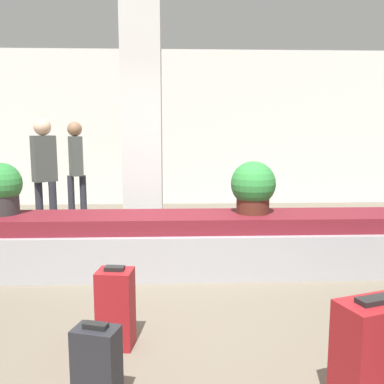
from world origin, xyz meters
TOP-DOWN VIEW (x-y plane):
  - ground_plane at (0.00, 0.00)m, footprint 18.00×18.00m
  - back_wall at (0.00, 5.83)m, footprint 18.00×0.06m
  - carousel at (0.00, 1.43)m, footprint 6.67×0.84m
  - pillar at (-0.62, 2.62)m, footprint 0.52×0.52m
  - suitcase_0 at (0.92, -1.05)m, footprint 0.46×0.37m
  - suitcase_2 at (-0.64, -0.98)m, footprint 0.29×0.23m
  - suitcase_4 at (-0.63, -0.26)m, footprint 0.28×0.24m
  - potted_plant_0 at (-2.12, 1.52)m, footprint 0.46×0.46m
  - potted_plant_1 at (0.69, 1.46)m, footprint 0.50×0.50m
  - traveler_0 at (-2.07, 2.98)m, footprint 0.36×0.34m
  - traveler_1 at (-1.83, 3.92)m, footprint 0.31×0.37m

SIDE VIEW (x-z plane):
  - ground_plane at x=0.00m, z-range 0.00..0.00m
  - suitcase_2 at x=-0.64m, z-range -0.01..0.51m
  - suitcase_4 at x=-0.63m, z-range -0.01..0.60m
  - carousel at x=0.00m, z-range -0.01..0.63m
  - suitcase_0 at x=0.92m, z-range -0.01..0.66m
  - potted_plant_0 at x=-2.12m, z-range 0.65..1.23m
  - potted_plant_1 at x=0.69m, z-range 0.65..1.24m
  - traveler_1 at x=-1.83m, z-range 0.17..1.88m
  - traveler_0 at x=-2.07m, z-range 0.18..1.92m
  - back_wall at x=0.00m, z-range 0.00..3.20m
  - pillar at x=-0.62m, z-range 0.00..3.20m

